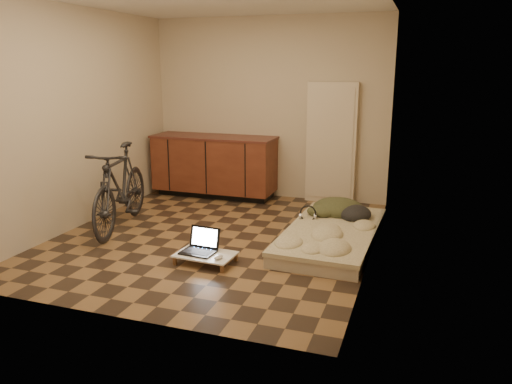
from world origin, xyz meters
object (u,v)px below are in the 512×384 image
(bicycle, at_px, (120,183))
(laptop, at_px, (200,247))
(lap_desk, at_px, (205,255))
(futon, at_px, (332,235))

(bicycle, distance_m, laptop, 1.54)
(lap_desk, bearing_deg, futon, 45.92)
(bicycle, height_order, lap_desk, bicycle)
(bicycle, bearing_deg, laptop, -38.72)
(bicycle, relative_size, lap_desk, 2.87)
(lap_desk, height_order, laptop, laptop)
(futon, bearing_deg, lap_desk, -135.40)
(futon, distance_m, laptop, 1.50)
(lap_desk, xyz_separation_m, laptop, (-0.07, 0.05, 0.06))
(bicycle, bearing_deg, futon, -6.05)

